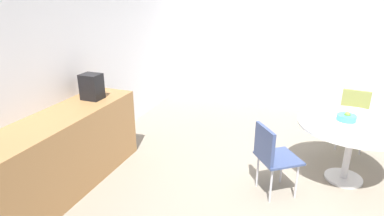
# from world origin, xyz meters

# --- Properties ---
(ground_plane) EXTENTS (6.00, 6.00, 0.00)m
(ground_plane) POSITION_xyz_m (0.00, 0.00, 0.00)
(ground_plane) COLOR gray
(wall_back) EXTENTS (6.00, 0.10, 2.60)m
(wall_back) POSITION_xyz_m (0.00, 3.00, 1.30)
(wall_back) COLOR silver
(wall_back) RESTS_ON ground_plane
(wall_side_right) EXTENTS (0.10, 6.00, 2.60)m
(wall_side_right) POSITION_xyz_m (3.00, 0.00, 1.30)
(wall_side_right) COLOR silver
(wall_side_right) RESTS_ON ground_plane
(counter_block) EXTENTS (2.32, 0.60, 0.90)m
(counter_block) POSITION_xyz_m (-0.80, 2.65, 0.45)
(counter_block) COLOR #9E7042
(counter_block) RESTS_ON ground_plane
(round_table) EXTENTS (1.24, 1.24, 0.74)m
(round_table) POSITION_xyz_m (0.60, -0.40, 0.62)
(round_table) COLOR silver
(round_table) RESTS_ON ground_plane
(chair_navy) EXTENTS (0.59, 0.59, 0.83)m
(chair_navy) POSITION_xyz_m (-0.02, 0.43, 0.52)
(chair_navy) COLOR silver
(chair_navy) RESTS_ON ground_plane
(chair_olive) EXTENTS (0.47, 0.47, 0.83)m
(chair_olive) POSITION_xyz_m (1.63, -0.52, 0.52)
(chair_olive) COLOR silver
(chair_olive) RESTS_ON ground_plane
(fruit_bowl) EXTENTS (0.22, 0.22, 0.11)m
(fruit_bowl) POSITION_xyz_m (0.67, -0.33, 0.78)
(fruit_bowl) COLOR teal
(fruit_bowl) RESTS_ON round_table
(mug_white) EXTENTS (0.13, 0.08, 0.09)m
(mug_white) POSITION_xyz_m (-0.02, 2.60, 0.95)
(mug_white) COLOR white
(mug_white) RESTS_ON counter_block
(coffee_maker) EXTENTS (0.20, 0.24, 0.32)m
(coffee_maker) POSITION_xyz_m (-0.10, 2.65, 1.06)
(coffee_maker) COLOR black
(coffee_maker) RESTS_ON counter_block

